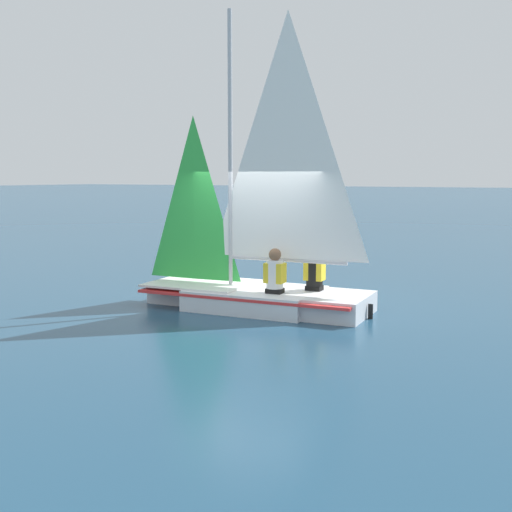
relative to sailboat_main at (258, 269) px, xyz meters
The scene contains 4 objects.
ground_plane 0.74m from the sailboat_main, 94.80° to the left, with size 260.00×260.00×0.00m, color navy.
sailboat_main is the anchor object (origin of this frame).
sailor_helm 0.55m from the sailboat_main, 117.17° to the right, with size 0.32×0.36×1.16m.
sailor_crew 1.04m from the sailboat_main, 69.97° to the right, with size 0.32×0.36×1.16m.
Camera 1 is at (-10.10, -5.71, 2.42)m, focal length 45.00 mm.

